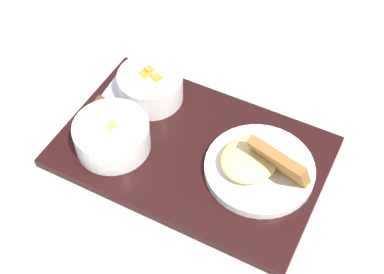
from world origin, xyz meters
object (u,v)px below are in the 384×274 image
object	(u,v)px
knife	(98,105)
bowl_soup	(112,134)
plate_main	(259,165)
bowl_salad	(151,85)
spoon	(110,100)

from	to	relation	value
knife	bowl_soup	bearing A→B (deg)	-135.44
plate_main	knife	bearing A→B (deg)	179.88
plate_main	knife	world-z (taller)	plate_main
bowl_salad	bowl_soup	world-z (taller)	bowl_salad
bowl_salad	spoon	bearing A→B (deg)	-142.43
bowl_soup	spoon	size ratio (longest dim) A/B	0.83
knife	spoon	distance (m)	0.02
bowl_salad	plate_main	distance (m)	0.24
bowl_salad	knife	distance (m)	0.10
plate_main	spoon	distance (m)	0.29
bowl_salad	spoon	world-z (taller)	bowl_salad
bowl_soup	plate_main	size ratio (longest dim) A/B	0.71
bowl_soup	spoon	xyz separation A→B (m)	(-0.06, 0.08, -0.02)
bowl_salad	bowl_soup	bearing A→B (deg)	-89.54
plate_main	spoon	xyz separation A→B (m)	(-0.29, 0.02, -0.01)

